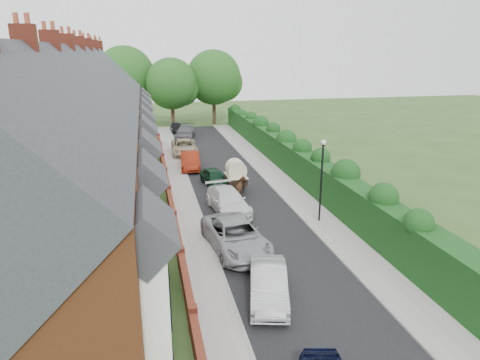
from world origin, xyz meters
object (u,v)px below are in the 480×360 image
Objects in this scene: lamppost at (322,171)px; horse_cart at (236,173)px; car_beige at (184,147)px; car_black at (177,127)px; car_red at (190,160)px; car_grey at (185,132)px; car_silver_a at (268,284)px; car_green at (215,177)px; car_silver_b at (236,236)px; car_white at (228,201)px; horse at (241,189)px.

lamppost reaches higher than horse_cart.
car_black is at bearing 91.50° from car_beige.
horse_cart is at bearing -65.36° from car_red.
car_silver_a is at bearing -77.41° from car_grey.
car_grey is (-0.14, 35.37, 0.04)m from car_silver_a.
car_beige is 8.14m from car_grey.
car_green is 5.59m from car_red.
car_silver_b reaches higher than car_grey.
horse is (1.40, 2.23, 0.01)m from car_white.
car_silver_b is at bearing -78.08° from car_grey.
car_black is at bearing 104.90° from car_silver_a.
car_silver_a is 27.30m from car_beige.
car_red is at bearing -60.81° from horse.
car_beige reaches higher than car_grey.
car_silver_b reaches higher than car_silver_a.
car_green is at bearing -72.28° from car_red.
car_red is at bearing -91.07° from car_black.
car_white is at bearing -76.68° from car_grey.
car_beige is (-1.35, 11.02, 0.09)m from car_green.
car_green is (-5.05, 8.78, -2.63)m from lamppost.
horse reaches higher than car_green.
car_black is 25.47m from horse_cart.
horse is (1.82, -22.66, -0.00)m from car_grey.
car_silver_b is 1.23× the size of car_red.
horse is at bearing -85.24° from car_black.
car_silver_b is (-5.76, -2.60, -2.51)m from lamppost.
car_silver_a is 10.48m from car_white.
car_silver_a is 1.11× the size of car_green.
horse_cart is (2.51, -25.34, 0.71)m from car_black.
car_silver_a is 0.80× the size of car_beige.
horse is at bearing 96.19° from car_silver_a.
car_silver_a is 12.82m from horse.
car_green is (0.34, 16.26, -0.05)m from car_silver_a.
car_silver_b is 8.09m from horse.
lamppost is at bearing -69.77° from car_beige.
lamppost is 8.28m from horse_cart.
horse is at bearing 125.36° from lamppost.
car_black is 1.16× the size of horse_cart.
horse is (1.34, -3.55, 0.08)m from car_green.
car_red reaches higher than car_white.
horse_cart reaches higher than car_black.
car_red is 1.20× the size of car_black.
car_silver_a is at bearing -85.56° from car_beige.
horse reaches higher than car_black.
horse_cart is at bearing -59.69° from car_green.
car_silver_a is 1.12× the size of car_black.
car_white is at bearing -99.71° from car_green.
horse is at bearing -69.54° from car_red.
lamppost is 1.11× the size of car_red.
car_grey reaches higher than car_silver_a.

